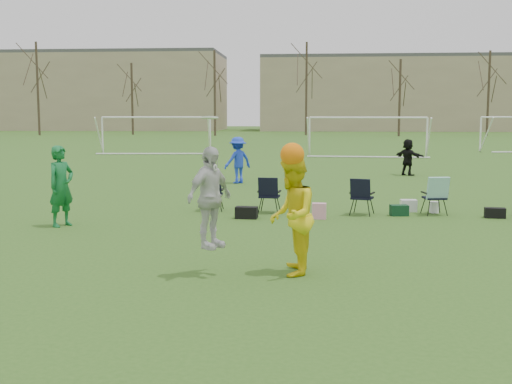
# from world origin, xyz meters

# --- Properties ---
(ground) EXTENTS (260.00, 260.00, 0.00)m
(ground) POSITION_xyz_m (0.00, 0.00, 0.00)
(ground) COLOR #31581B
(ground) RESTS_ON ground
(fielder_green_near) EXTENTS (0.73, 0.82, 1.90)m
(fielder_green_near) POSITION_xyz_m (-5.48, 5.55, 0.95)
(fielder_green_near) COLOR #12652E
(fielder_green_near) RESTS_ON ground
(fielder_blue) EXTENTS (1.29, 1.23, 1.76)m
(fielder_blue) POSITION_xyz_m (-2.39, 15.25, 0.88)
(fielder_blue) COLOR blue
(fielder_blue) RESTS_ON ground
(fielder_black) EXTENTS (1.32, 1.39, 1.57)m
(fielder_black) POSITION_xyz_m (4.55, 19.01, 0.78)
(fielder_black) COLOR black
(fielder_black) RESTS_ON ground
(center_contest) EXTENTS (2.13, 1.19, 2.59)m
(center_contest) POSITION_xyz_m (-0.40, 1.36, 1.10)
(center_contest) COLOR silver
(center_contest) RESTS_ON ground
(sideline_setup) EXTENTS (9.11, 1.86, 1.78)m
(sideline_setup) POSITION_xyz_m (2.42, 8.00, 0.53)
(sideline_setup) COLOR #103D1E
(sideline_setup) RESTS_ON ground
(goal_left) EXTENTS (7.39, 0.76, 2.46)m
(goal_left) POSITION_xyz_m (-10.00, 34.00, 1.92)
(goal_left) COLOR white
(goal_left) RESTS_ON ground
(goal_mid) EXTENTS (7.40, 0.63, 2.46)m
(goal_mid) POSITION_xyz_m (4.00, 32.00, 1.92)
(goal_mid) COLOR white
(goal_mid) RESTS_ON ground
(tree_line) EXTENTS (110.28, 3.28, 11.40)m
(tree_line) POSITION_xyz_m (0.24, 69.85, 5.09)
(tree_line) COLOR #382B21
(tree_line) RESTS_ON ground
(building_row) EXTENTS (126.00, 16.00, 13.00)m
(building_row) POSITION_xyz_m (6.73, 96.00, 5.99)
(building_row) COLOR tan
(building_row) RESTS_ON ground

